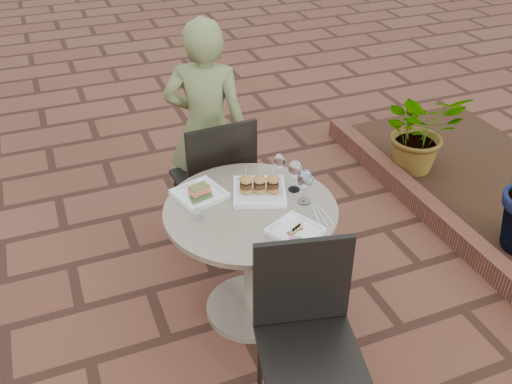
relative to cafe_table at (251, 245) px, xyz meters
name	(u,v)px	position (x,y,z in m)	size (l,w,h in m)	color
ground	(238,318)	(-0.10, -0.04, -0.48)	(60.00, 60.00, 0.00)	#583022
cafe_table	(251,245)	(0.00, 0.00, 0.00)	(0.90, 0.90, 0.73)	gray
chair_far	(217,174)	(0.03, 0.65, 0.07)	(0.46, 0.46, 0.93)	black
chair_near	(306,323)	(0.00, -0.67, 0.07)	(0.53, 0.53, 0.93)	black
diner	(206,129)	(0.06, 0.94, 0.24)	(0.53, 0.35, 1.45)	#616C3B
plate_salmon	(200,193)	(-0.21, 0.20, 0.26)	(0.29, 0.29, 0.07)	white
plate_sliders	(259,188)	(0.09, 0.10, 0.29)	(0.35, 0.35, 0.18)	white
plate_tuna	(295,231)	(0.12, -0.28, 0.26)	(0.29, 0.29, 0.03)	white
wine_glass_right	(305,180)	(0.28, -0.05, 0.38)	(0.08, 0.08, 0.19)	white
wine_glass_mid	(280,162)	(0.25, 0.20, 0.36)	(0.07, 0.07, 0.16)	white
wine_glass_far	(295,170)	(0.28, 0.07, 0.37)	(0.08, 0.08, 0.18)	white
steel_ramekin	(197,214)	(-0.28, 0.02, 0.27)	(0.05, 0.05, 0.04)	silver
cutlery_set	(321,215)	(0.30, -0.19, 0.25)	(0.09, 0.20, 0.00)	silver
planter_curb	(439,218)	(1.50, 0.26, -0.41)	(0.12, 3.00, 0.15)	brown
potted_plant_a	(420,130)	(1.75, 0.92, -0.09)	(0.60, 0.52, 0.67)	#33662D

